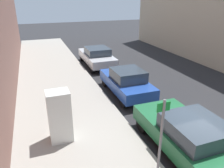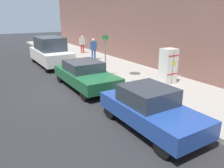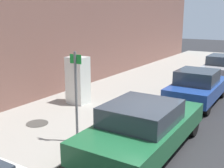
% 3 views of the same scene
% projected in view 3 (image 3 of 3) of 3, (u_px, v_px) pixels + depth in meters
% --- Properties ---
extents(ground_plane, '(80.00, 80.00, 0.00)m').
position_uv_depth(ground_plane, '(162.00, 155.00, 7.33)').
color(ground_plane, '#28282B').
extents(sidewalk_slab, '(4.33, 44.00, 0.18)m').
position_uv_depth(sidewalk_slab, '(53.00, 123.00, 9.29)').
color(sidewalk_slab, '#9E998E').
rests_on(sidewalk_slab, ground).
extents(discarded_refrigerator, '(0.77, 0.66, 1.85)m').
position_uv_depth(discarded_refrigerator, '(78.00, 80.00, 10.99)').
color(discarded_refrigerator, silver).
rests_on(discarded_refrigerator, sidewalk_slab).
extents(manhole_cover, '(0.70, 0.70, 0.02)m').
position_uv_depth(manhole_cover, '(37.00, 123.00, 9.02)').
color(manhole_cover, '#47443F').
rests_on(manhole_cover, sidewalk_slab).
extents(street_sign_post, '(0.36, 0.07, 2.48)m').
position_uv_depth(street_sign_post, '(76.00, 92.00, 7.43)').
color(street_sign_post, slate).
rests_on(street_sign_post, sidewalk_slab).
extents(parked_sedan_green, '(1.90, 4.50, 1.38)m').
position_uv_depth(parked_sedan_green, '(144.00, 126.00, 7.39)').
color(parked_sedan_green, '#1E6038').
rests_on(parked_sedan_green, ground).
extents(parked_hatchback_blue, '(1.70, 3.89, 1.42)m').
position_uv_depth(parked_hatchback_blue, '(197.00, 86.00, 11.63)').
color(parked_hatchback_blue, '#23479E').
rests_on(parked_hatchback_blue, ground).
extents(parked_sedan_silver, '(1.81, 4.35, 1.39)m').
position_uv_depth(parked_sedan_silver, '(224.00, 67.00, 16.17)').
color(parked_sedan_silver, silver).
rests_on(parked_sedan_silver, ground).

